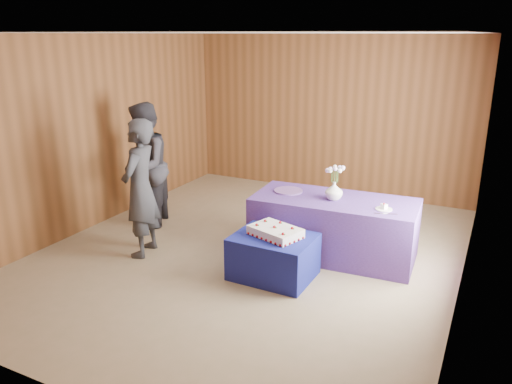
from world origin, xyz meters
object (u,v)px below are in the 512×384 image
Objects in this scene: sheet_cake at (275,232)px; guest_right at (145,166)px; cake_table at (273,257)px; vase at (334,191)px; guest_left at (140,189)px; serving_table at (333,227)px.

sheet_cake is 2.43m from guest_right.
cake_table is 1.13m from vase.
sheet_cake is at bearing -116.31° from vase.
guest_right is at bearing -175.90° from vase.
cake_table is 0.52× the size of guest_left.
guest_right reaches higher than cake_table.
guest_right is (-2.73, -0.20, 0.04)m from vase.
sheet_cake is 0.39× the size of guest_left.
guest_left is at bearing -155.31° from vase.
guest_right reaches higher than vase.
serving_table is 2.80m from guest_right.
guest_left is (-1.76, -0.17, 0.32)m from sheet_cake.
cake_table is 2.49m from guest_right.
guest_left is 0.97× the size of guest_right.
guest_right is at bearing -178.51° from serving_table.
guest_right is at bearing -176.90° from sheet_cake.
sheet_cake is 1.79m from guest_left.
serving_table is 0.97m from sheet_cake.
serving_table is 2.45m from guest_left.
guest_left reaches higher than serving_table.
cake_table is at bearing 81.67° from guest_left.
guest_left is at bearing -156.20° from sheet_cake.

